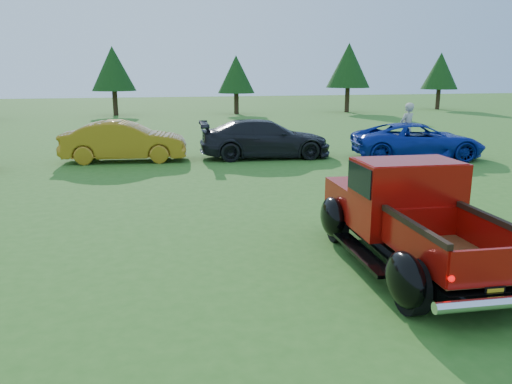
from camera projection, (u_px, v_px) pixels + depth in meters
ground at (270, 251)px, 8.80m from camera, size 120.00×120.00×0.00m
tree_mid_left at (113, 69)px, 36.46m from camera, size 3.20×3.20×5.00m
tree_mid_right at (236, 74)px, 37.82m from camera, size 2.82×2.82×4.40m
tree_east at (349, 66)px, 39.40m from camera, size 3.46×3.46×5.40m
tree_far_east at (440, 71)px, 42.65m from camera, size 3.07×3.07×4.80m
pickup_truck at (405, 213)px, 8.24m from camera, size 2.47×4.72×1.70m
show_car_yellow at (125, 141)px, 17.70m from camera, size 4.48×2.04×1.42m
show_car_grey at (265, 139)px, 18.48m from camera, size 5.01×2.47×1.40m
show_car_blue at (418, 141)px, 18.22m from camera, size 5.03×3.05×1.31m
spectator at (407, 128)px, 19.32m from camera, size 0.84×0.70×1.96m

